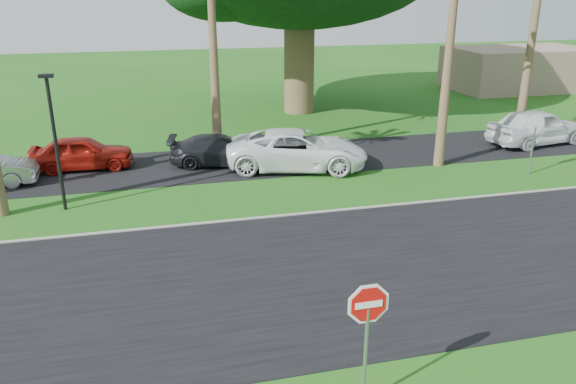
% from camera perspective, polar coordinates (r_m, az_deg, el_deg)
% --- Properties ---
extents(ground, '(120.00, 120.00, 0.00)m').
position_cam_1_polar(ground, '(13.36, 0.78, -12.73)').
color(ground, '#1A5515').
rests_on(ground, ground).
extents(road, '(120.00, 8.00, 0.02)m').
position_cam_1_polar(road, '(15.02, -1.19, -8.67)').
color(road, black).
rests_on(road, ground).
extents(parking_strip, '(120.00, 5.00, 0.02)m').
position_cam_1_polar(parking_strip, '(24.60, -6.67, 2.92)').
color(parking_strip, black).
rests_on(parking_strip, ground).
extents(curb, '(120.00, 0.12, 0.06)m').
position_cam_1_polar(curb, '(18.59, -3.98, -2.74)').
color(curb, gray).
rests_on(curb, ground).
extents(stop_sign_near, '(1.05, 0.07, 2.62)m').
position_cam_1_polar(stop_sign_near, '(10.15, 8.07, -12.76)').
color(stop_sign_near, gray).
rests_on(stop_sign_near, ground).
extents(stop_sign_far, '(1.05, 0.07, 2.62)m').
position_cam_1_polar(stop_sign_far, '(24.63, 23.77, 5.61)').
color(stop_sign_far, gray).
rests_on(stop_sign_far, ground).
extents(streetlight_right, '(0.45, 0.25, 4.64)m').
position_cam_1_polar(streetlight_right, '(20.12, -22.62, 5.39)').
color(streetlight_right, black).
rests_on(streetlight_right, ground).
extents(building_far, '(10.00, 6.00, 3.00)m').
position_cam_1_polar(building_far, '(45.97, 22.39, 11.53)').
color(building_far, gray).
rests_on(building_far, ground).
extents(car_red, '(4.16, 1.77, 1.40)m').
position_cam_1_polar(car_red, '(25.01, -20.21, 3.73)').
color(car_red, '#99140C').
rests_on(car_red, ground).
extents(car_dark, '(4.61, 2.45, 1.27)m').
position_cam_1_polar(car_dark, '(24.26, -6.86, 4.21)').
color(car_dark, black).
rests_on(car_dark, ground).
extents(car_minivan, '(6.33, 4.09, 1.62)m').
position_cam_1_polar(car_minivan, '(23.52, 0.96, 4.29)').
color(car_minivan, white).
rests_on(car_minivan, ground).
extents(car_pickup, '(5.31, 2.81, 1.72)m').
position_cam_1_polar(car_pickup, '(29.82, 23.97, 6.06)').
color(car_pickup, white).
rests_on(car_pickup, ground).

